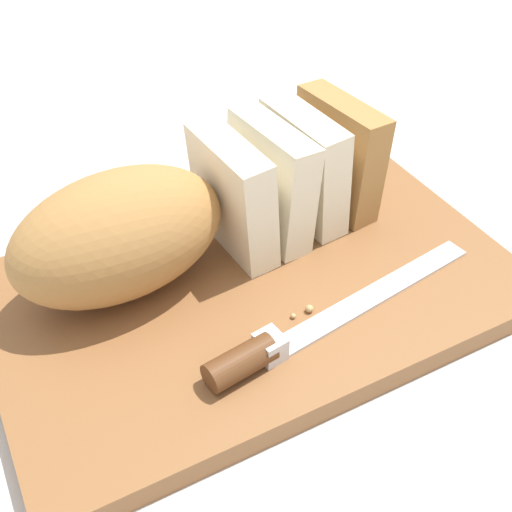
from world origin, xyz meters
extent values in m
plane|color=beige|center=(0.00, 0.00, 0.00)|extent=(3.00, 3.00, 0.00)
cube|color=brown|center=(0.00, 0.00, 0.01)|extent=(0.46, 0.29, 0.02)
ellipsoid|color=#A8753D|center=(-0.10, 0.05, 0.08)|extent=(0.20, 0.13, 0.11)
cube|color=beige|center=(0.01, 0.06, 0.08)|extent=(0.05, 0.11, 0.11)
cube|color=beige|center=(0.05, 0.06, 0.08)|extent=(0.05, 0.11, 0.11)
cube|color=beige|center=(0.09, 0.07, 0.08)|extent=(0.05, 0.11, 0.11)
cube|color=#A8753D|center=(0.13, 0.07, 0.08)|extent=(0.05, 0.11, 0.11)
cube|color=silver|center=(0.08, -0.06, 0.02)|extent=(0.22, 0.06, 0.00)
cylinder|color=#593319|center=(-0.06, -0.09, 0.03)|extent=(0.06, 0.03, 0.02)
cube|color=silver|center=(-0.03, -0.08, 0.03)|extent=(0.02, 0.03, 0.02)
sphere|color=tan|center=(-0.03, 0.07, 0.03)|extent=(0.01, 0.01, 0.01)
sphere|color=tan|center=(0.01, -0.05, 0.02)|extent=(0.00, 0.00, 0.00)
sphere|color=tan|center=(0.02, -0.05, 0.03)|extent=(0.01, 0.01, 0.01)
camera|label=1|loc=(-0.18, -0.37, 0.41)|focal=45.12mm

